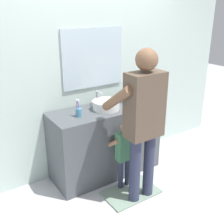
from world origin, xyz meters
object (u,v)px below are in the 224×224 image
(toothbrush_cup, at_px, (79,112))
(child_toddler, at_px, (124,150))
(adult_parent, at_px, (143,115))
(soap_bottle, at_px, (124,98))

(toothbrush_cup, height_order, child_toddler, toothbrush_cup)
(toothbrush_cup, distance_m, child_toddler, 0.68)
(toothbrush_cup, bearing_deg, child_toddler, -43.14)
(adult_parent, bearing_deg, soap_bottle, 69.04)
(soap_bottle, xyz_separation_m, adult_parent, (-0.27, -0.71, 0.06))
(toothbrush_cup, height_order, soap_bottle, toothbrush_cup)
(soap_bottle, bearing_deg, toothbrush_cup, -172.05)
(toothbrush_cup, bearing_deg, adult_parent, -54.90)
(child_toddler, xyz_separation_m, adult_parent, (0.05, -0.25, 0.51))
(child_toddler, bearing_deg, adult_parent, -79.11)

